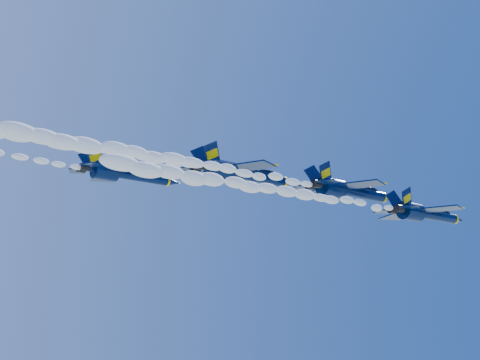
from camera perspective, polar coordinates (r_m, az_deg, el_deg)
jet_lead at (r=92.49m, az=15.53°, el=-2.78°), size 15.36×12.60×5.71m
smoke_trail_jet_lead at (r=72.68m, az=2.89°, el=-0.79°), size 40.76×1.71×1.54m
jet_second at (r=92.54m, az=9.25°, el=-0.88°), size 16.82×13.80×6.25m
smoke_trail_jet_second at (r=74.84m, az=-5.13°, el=1.63°), size 40.76×1.87×1.69m
jet_third at (r=91.75m, az=0.16°, el=0.56°), size 18.17×14.90×6.75m
smoke_trail_jet_third at (r=77.82m, az=-16.26°, el=3.34°), size 40.76×2.02×1.82m
jet_fourth at (r=93.44m, az=-9.73°, el=0.52°), size 15.87×13.02×5.90m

